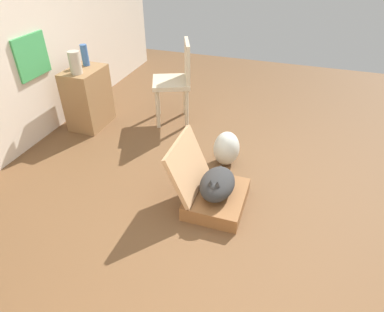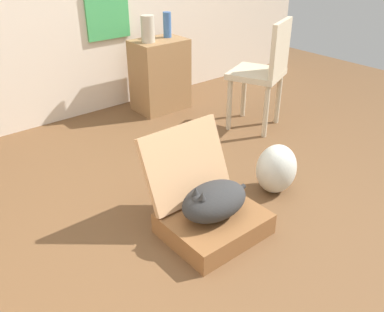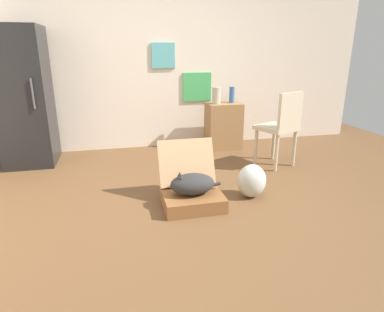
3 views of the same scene
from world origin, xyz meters
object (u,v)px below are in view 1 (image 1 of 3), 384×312
(suitcase_base, at_px, (217,199))
(vase_tall, at_px, (75,63))
(side_table, at_px, (88,98))
(chair, at_px, (177,79))
(cat, at_px, (217,184))
(plastic_bag_white, at_px, (226,148))
(vase_short, at_px, (85,55))

(suitcase_base, height_order, vase_tall, vase_tall)
(side_table, relative_size, chair, 0.72)
(cat, bearing_deg, plastic_bag_white, 6.57)
(side_table, distance_m, vase_tall, 0.48)
(side_table, bearing_deg, vase_short, 13.84)
(vase_tall, xyz_separation_m, chair, (0.55, -0.92, -0.27))
(suitcase_base, distance_m, plastic_bag_white, 0.64)
(plastic_bag_white, xyz_separation_m, side_table, (0.27, 1.72, 0.17))
(plastic_bag_white, distance_m, chair, 1.11)
(cat, distance_m, vase_short, 2.17)
(plastic_bag_white, bearing_deg, suitcase_base, -173.35)
(vase_short, bearing_deg, suitcase_base, -119.47)
(side_table, xyz_separation_m, vase_tall, (-0.13, -0.02, 0.46))
(plastic_bag_white, relative_size, side_table, 0.50)
(side_table, relative_size, vase_short, 2.95)
(side_table, bearing_deg, chair, -65.64)
(suitcase_base, relative_size, vase_tall, 2.37)
(suitcase_base, height_order, plastic_bag_white, plastic_bag_white)
(cat, bearing_deg, chair, 32.49)
(cat, bearing_deg, side_table, 63.10)
(cat, bearing_deg, vase_short, 60.42)
(vase_tall, xyz_separation_m, vase_short, (0.25, 0.05, -0.00))
(plastic_bag_white, bearing_deg, vase_tall, 84.99)
(cat, distance_m, vase_tall, 2.02)
(cat, xyz_separation_m, side_table, (0.91, 1.79, 0.11))
(cat, height_order, vase_tall, vase_tall)
(chair, bearing_deg, suitcase_base, 9.87)
(suitcase_base, distance_m, chair, 1.65)
(vase_short, distance_m, chair, 1.05)
(vase_short, bearing_deg, vase_tall, -169.36)
(suitcase_base, bearing_deg, vase_tall, 66.31)
(side_table, distance_m, chair, 1.05)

